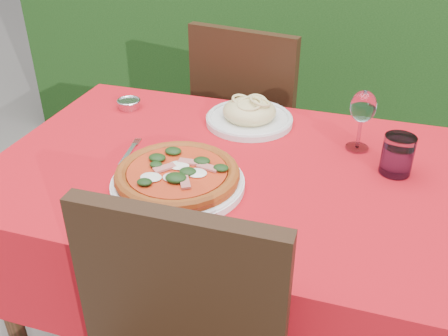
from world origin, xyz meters
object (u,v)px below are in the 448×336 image
(fork, at_px, (128,154))
(chair_far, at_px, (252,121))
(pasta_plate, at_px, (249,115))
(pizza_plate, at_px, (178,177))
(water_glass, at_px, (397,157))
(wine_glass, at_px, (363,109))
(steel_ramekin, at_px, (129,104))

(fork, bearing_deg, chair_far, 68.36)
(pasta_plate, bearing_deg, chair_far, 102.90)
(pizza_plate, distance_m, water_glass, 0.58)
(fork, bearing_deg, water_glass, 2.41)
(pizza_plate, xyz_separation_m, pasta_plate, (0.08, 0.42, -0.00))
(pizza_plate, bearing_deg, wine_glass, 39.40)
(water_glass, bearing_deg, chair_far, 132.57)
(wine_glass, bearing_deg, pizza_plate, -140.60)
(steel_ramekin, bearing_deg, water_glass, -10.79)
(pasta_plate, xyz_separation_m, water_glass, (0.45, -0.18, 0.02))
(pizza_plate, xyz_separation_m, steel_ramekin, (-0.34, 0.41, -0.02))
(pasta_plate, distance_m, wine_glass, 0.37)
(chair_far, xyz_separation_m, pizza_plate, (0.02, -0.84, 0.23))
(steel_ramekin, bearing_deg, wine_glass, -4.47)
(fork, relative_size, steel_ramekin, 2.36)
(fork, distance_m, steel_ramekin, 0.33)
(chair_far, bearing_deg, steel_ramekin, 62.92)
(chair_far, height_order, water_glass, chair_far)
(pasta_plate, bearing_deg, water_glass, -21.58)
(chair_far, relative_size, water_glass, 8.79)
(pasta_plate, height_order, fork, pasta_plate)
(wine_glass, distance_m, fork, 0.68)
(fork, xyz_separation_m, steel_ramekin, (-0.14, 0.30, 0.01))
(pizza_plate, distance_m, fork, 0.23)
(pizza_plate, height_order, water_glass, water_glass)
(pasta_plate, xyz_separation_m, wine_glass, (0.35, -0.07, 0.10))
(pasta_plate, xyz_separation_m, steel_ramekin, (-0.42, -0.01, -0.01))
(pizza_plate, height_order, steel_ramekin, pizza_plate)
(pasta_plate, bearing_deg, pizza_plate, -100.38)
(pizza_plate, xyz_separation_m, water_glass, (0.53, 0.24, 0.02))
(pizza_plate, relative_size, water_glass, 3.71)
(pasta_plate, relative_size, fork, 1.61)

